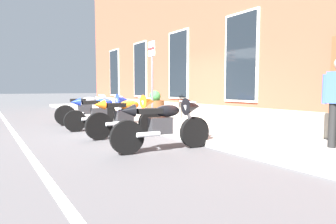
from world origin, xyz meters
The scene contains 10 objects.
ground_plane centered at (0.00, 0.00, 0.00)m, with size 140.00×140.00×0.00m, color #424244.
sidewalk centered at (0.00, 1.16, 0.07)m, with size 27.48×2.33×0.14m, color gray.
lane_stripe centered at (0.00, -3.20, 0.00)m, with size 27.48×0.12×0.01m, color silver.
brick_pub_facade centered at (0.00, 5.82, 4.08)m, with size 21.48×7.10×8.17m.
motorcycle_grey_naked centered at (-2.39, -0.91, 0.50)m, with size 0.62×2.06×1.01m.
motorcycle_blue_sport centered at (-0.84, -0.90, 0.58)m, with size 0.62×2.08×1.06m.
motorcycle_orange_sport centered at (0.72, -0.81, 0.57)m, with size 0.62×2.07×1.06m.
motorcycle_black_sport centered at (2.57, -0.88, 0.56)m, with size 0.62×2.09×1.03m.
parking_sign centered at (-0.48, 0.55, 1.78)m, with size 0.36×0.07×2.55m.
barrel_planter centered at (-1.19, 1.08, 0.56)m, with size 0.67×0.67×1.02m.
Camera 1 is at (7.22, -3.88, 1.22)m, focal length 30.43 mm.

